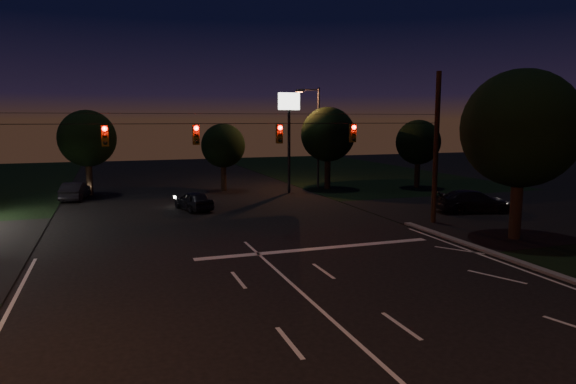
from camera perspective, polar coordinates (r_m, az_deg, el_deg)
name	(u,v)px	position (r m, az deg, el deg)	size (l,w,h in m)	color
ground	(381,364)	(14.06, 10.34, -18.33)	(140.00, 140.00, 0.00)	black
cross_street_right	(525,212)	(38.15, 24.85, -2.05)	(20.00, 16.00, 0.02)	black
stop_bar	(318,249)	(25.05, 3.33, -6.29)	(12.00, 0.50, 0.01)	silver
utility_pole_right	(433,223)	(32.33, 15.81, -3.31)	(0.30, 0.30, 9.00)	black
signal_span	(239,133)	(26.64, -5.48, 6.51)	(24.00, 0.40, 1.56)	black
pole_sign_right	(289,119)	(43.34, 0.11, 8.12)	(1.80, 0.30, 8.40)	black
street_light_right_far	(316,130)	(46.37, 3.09, 6.87)	(2.20, 0.35, 9.00)	black
tree_right_near	(519,130)	(28.95, 24.26, 6.30)	(6.00, 6.00, 8.76)	black
tree_far_b	(88,139)	(45.08, -21.39, 5.49)	(4.60, 4.60, 6.98)	black
tree_far_c	(223,146)	(45.04, -7.22, 5.08)	(3.80, 3.80, 5.86)	black
tree_far_d	(328,135)	(45.88, 4.41, 6.33)	(4.80, 4.80, 7.30)	black
tree_far_e	(418,143)	(47.95, 14.22, 5.33)	(4.00, 4.00, 6.18)	black
car_oncoming_a	(194,200)	(35.94, -10.44, -0.93)	(1.58, 3.92, 1.33)	black
car_oncoming_b	(75,191)	(43.01, -22.59, 0.09)	(1.48, 4.25, 1.40)	black
car_cross	(474,202)	(36.58, 19.97, -1.00)	(2.10, 5.18, 1.50)	black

